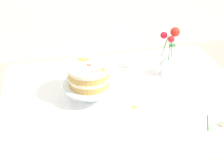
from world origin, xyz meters
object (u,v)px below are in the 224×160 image
layer_cake (89,74)px  flower_vase (168,57)px  cake_stand (90,85)px  fallen_rose (223,123)px  dining_table (127,111)px

layer_cake → flower_vase: 0.52m
cake_stand → fallen_rose: cake_stand is taller
flower_vase → layer_cake: bearing=-165.7°
cake_stand → fallen_rose: size_ratio=2.61×
cake_stand → flower_vase: size_ratio=0.90×
dining_table → layer_cake: (-0.20, 0.06, 0.25)m
dining_table → fallen_rose: 0.52m
dining_table → flower_vase: size_ratio=4.36×
dining_table → cake_stand: bearing=162.8°
dining_table → layer_cake: bearing=162.8°
layer_cake → dining_table: bearing=-17.2°
fallen_rose → flower_vase: bearing=102.1°
dining_table → fallen_rose: bearing=-36.4°
dining_table → flower_vase: bearing=32.0°
cake_stand → flower_vase: 0.52m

